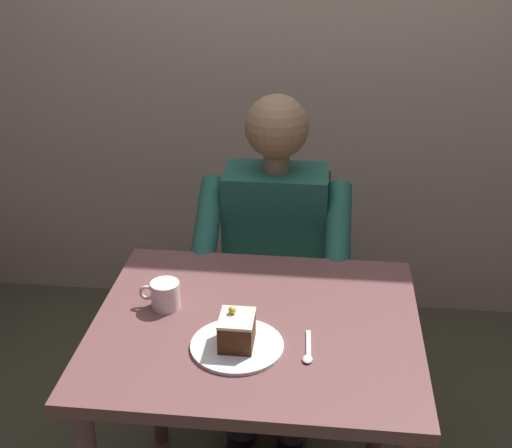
# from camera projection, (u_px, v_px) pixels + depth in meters

# --- Properties ---
(dining_table) EXTENTS (0.89, 0.77, 0.76)m
(dining_table) POSITION_uv_depth(u_px,v_px,m) (256.00, 354.00, 1.92)
(dining_table) COLOR brown
(dining_table) RESTS_ON ground
(chair) EXTENTS (0.42, 0.42, 0.88)m
(chair) POSITION_uv_depth(u_px,v_px,m) (277.00, 275.00, 2.66)
(chair) COLOR brown
(chair) RESTS_ON ground
(seated_person) EXTENTS (0.53, 0.58, 1.22)m
(seated_person) POSITION_uv_depth(u_px,v_px,m) (273.00, 262.00, 2.44)
(seated_person) COLOR #1D5548
(seated_person) RESTS_ON ground
(dessert_plate) EXTENTS (0.24, 0.24, 0.01)m
(dessert_plate) POSITION_uv_depth(u_px,v_px,m) (237.00, 346.00, 1.77)
(dessert_plate) COLOR white
(dessert_plate) RESTS_ON dining_table
(cake_slice) EXTENTS (0.09, 0.10, 0.10)m
(cake_slice) POSITION_uv_depth(u_px,v_px,m) (237.00, 330.00, 1.75)
(cake_slice) COLOR #462811
(cake_slice) RESTS_ON dessert_plate
(coffee_cup) EXTENTS (0.12, 0.08, 0.08)m
(coffee_cup) POSITION_uv_depth(u_px,v_px,m) (165.00, 294.00, 1.93)
(coffee_cup) COLOR silver
(coffee_cup) RESTS_ON dining_table
(dessert_spoon) EXTENTS (0.03, 0.14, 0.01)m
(dessert_spoon) POSITION_uv_depth(u_px,v_px,m) (308.00, 352.00, 1.75)
(dessert_spoon) COLOR silver
(dessert_spoon) RESTS_ON dining_table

